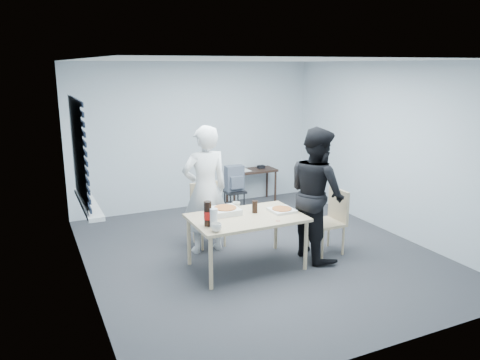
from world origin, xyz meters
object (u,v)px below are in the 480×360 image
mug_a (216,227)px  chair_far (207,209)px  person_black (317,193)px  side_table (251,174)px  mug_b (236,205)px  backpack (235,179)px  chair_right (332,216)px  dining_table (247,221)px  stool (234,197)px  person_white (205,190)px  soda_bottle (208,214)px

mug_a → chair_far: bearing=73.5°
person_black → side_table: size_ratio=1.89×
side_table → mug_b: size_ratio=9.37×
side_table → backpack: backpack is taller
chair_right → chair_far: bearing=143.9°
dining_table → backpack: (0.71, 1.94, 0.05)m
side_table → mug_a: mug_a is taller
stool → dining_table: bearing=-110.0°
dining_table → mug_b: bearing=87.7°
dining_table → person_white: 0.82m
mug_b → stool: bearing=66.5°
soda_bottle → mug_a: bearing=-85.6°
chair_far → mug_b: size_ratio=8.90×
mug_a → soda_bottle: bearing=94.4°
dining_table → person_black: bearing=-3.8°
person_black → mug_b: person_black is taller
person_black → soda_bottle: 1.57m
person_black → soda_bottle: (-1.57, -0.06, -0.05)m
person_black → stool: bearing=8.0°
person_black → chair_far: bearing=46.7°
chair_right → person_black: (-0.29, -0.03, 0.37)m
dining_table → side_table: bearing=62.5°
backpack → mug_b: (-0.70, -1.60, 0.06)m
side_table → soda_bottle: size_ratio=3.12×
chair_far → backpack: 1.28m
chair_right → side_table: (0.08, 2.66, 0.03)m
mug_b → soda_bottle: soda_bottle is taller
chair_right → stool: (-0.57, 1.99, -0.16)m
chair_right → mug_b: bearing=163.5°
mug_b → soda_bottle: bearing=-141.2°
mug_a → soda_bottle: soda_bottle is taller
chair_far → chair_right: same height
dining_table → mug_b: 0.36m
chair_far → dining_table: bearing=-81.5°
chair_right → person_white: size_ratio=0.50×
soda_bottle → person_white: bearing=71.0°
side_table → soda_bottle: soda_bottle is taller
chair_far → mug_a: bearing=-106.5°
mug_a → side_table: bearing=57.1°
stool → person_black: bearing=-82.0°
chair_right → mug_a: bearing=-170.3°
person_black → mug_a: (-1.55, -0.28, -0.15)m
chair_far → chair_right: bearing=-36.1°
backpack → mug_b: bearing=-92.7°
chair_far → person_white: bearing=-113.9°
chair_far → person_black: (1.15, -1.08, 0.37)m
mug_b → chair_right: bearing=-16.5°
chair_right → stool: chair_right is taller
stool → mug_a: size_ratio=3.75×
chair_right → mug_a: (-1.84, -0.31, 0.22)m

